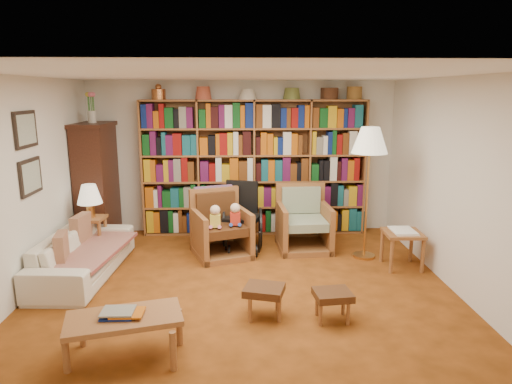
{
  "coord_description": "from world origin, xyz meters",
  "views": [
    {
      "loc": [
        -0.03,
        -5.03,
        2.32
      ],
      "look_at": [
        0.17,
        0.6,
        1.08
      ],
      "focal_mm": 32.0,
      "sensor_mm": 36.0,
      "label": 1
    }
  ],
  "objects_px": {
    "floor_lamp": "(370,146)",
    "side_table_papers": "(403,237)",
    "armchair_sage": "(303,224)",
    "footstool_a": "(264,292)",
    "sofa": "(84,254)",
    "side_table_lamp": "(92,228)",
    "armchair_leather": "(222,228)",
    "footstool_b": "(333,297)",
    "coffee_table": "(124,321)",
    "wheelchair": "(242,218)"
  },
  "relations": [
    {
      "from": "floor_lamp",
      "to": "side_table_papers",
      "type": "xyz_separation_m",
      "value": [
        0.4,
        -0.4,
        -1.18
      ]
    },
    {
      "from": "armchair_sage",
      "to": "footstool_a",
      "type": "distance_m",
      "value": 2.31
    },
    {
      "from": "sofa",
      "to": "side_table_lamp",
      "type": "distance_m",
      "value": 0.72
    },
    {
      "from": "side_table_lamp",
      "to": "armchair_leather",
      "type": "height_order",
      "value": "armchair_leather"
    },
    {
      "from": "side_table_lamp",
      "to": "armchair_leather",
      "type": "bearing_deg",
      "value": 1.72
    },
    {
      "from": "sofa",
      "to": "armchair_sage",
      "type": "relative_size",
      "value": 2.04
    },
    {
      "from": "side_table_lamp",
      "to": "armchair_sage",
      "type": "relative_size",
      "value": 0.61
    },
    {
      "from": "side_table_lamp",
      "to": "sofa",
      "type": "bearing_deg",
      "value": -81.87
    },
    {
      "from": "sofa",
      "to": "side_table_papers",
      "type": "height_order",
      "value": "sofa"
    },
    {
      "from": "sofa",
      "to": "armchair_leather",
      "type": "relative_size",
      "value": 1.93
    },
    {
      "from": "footstool_b",
      "to": "coffee_table",
      "type": "distance_m",
      "value": 2.07
    },
    {
      "from": "coffee_table",
      "to": "footstool_b",
      "type": "bearing_deg",
      "value": 17.37
    },
    {
      "from": "armchair_leather",
      "to": "side_table_papers",
      "type": "bearing_deg",
      "value": -14.67
    },
    {
      "from": "armchair_sage",
      "to": "floor_lamp",
      "type": "distance_m",
      "value": 1.56
    },
    {
      "from": "floor_lamp",
      "to": "coffee_table",
      "type": "distance_m",
      "value": 3.92
    },
    {
      "from": "side_table_lamp",
      "to": "coffee_table",
      "type": "distance_m",
      "value": 2.84
    },
    {
      "from": "sofa",
      "to": "armchair_sage",
      "type": "height_order",
      "value": "armchair_sage"
    },
    {
      "from": "armchair_sage",
      "to": "footstool_b",
      "type": "bearing_deg",
      "value": -90.17
    },
    {
      "from": "side_table_papers",
      "to": "coffee_table",
      "type": "bearing_deg",
      "value": -147.44
    },
    {
      "from": "footstool_b",
      "to": "floor_lamp",
      "type": "bearing_deg",
      "value": 65.64
    },
    {
      "from": "footstool_a",
      "to": "footstool_b",
      "type": "bearing_deg",
      "value": -7.93
    },
    {
      "from": "floor_lamp",
      "to": "coffee_table",
      "type": "relative_size",
      "value": 1.72
    },
    {
      "from": "side_table_lamp",
      "to": "footstool_a",
      "type": "distance_m",
      "value": 3.04
    },
    {
      "from": "wheelchair",
      "to": "sofa",
      "type": "bearing_deg",
      "value": -154.21
    },
    {
      "from": "side_table_lamp",
      "to": "armchair_sage",
      "type": "height_order",
      "value": "armchair_sage"
    },
    {
      "from": "footstool_a",
      "to": "floor_lamp",
      "type": "bearing_deg",
      "value": 48.51
    },
    {
      "from": "side_table_lamp",
      "to": "footstool_a",
      "type": "xyz_separation_m",
      "value": [
        2.36,
        -1.91,
        -0.14
      ]
    },
    {
      "from": "floor_lamp",
      "to": "wheelchair",
      "type": "bearing_deg",
      "value": 164.89
    },
    {
      "from": "wheelchair",
      "to": "side_table_papers",
      "type": "height_order",
      "value": "wheelchair"
    },
    {
      "from": "side_table_lamp",
      "to": "footstool_b",
      "type": "distance_m",
      "value": 3.66
    },
    {
      "from": "footstool_b",
      "to": "sofa",
      "type": "bearing_deg",
      "value": 156.22
    },
    {
      "from": "side_table_lamp",
      "to": "side_table_papers",
      "type": "height_order",
      "value": "side_table_lamp"
    },
    {
      "from": "side_table_papers",
      "to": "footstool_a",
      "type": "height_order",
      "value": "side_table_papers"
    },
    {
      "from": "armchair_sage",
      "to": "wheelchair",
      "type": "distance_m",
      "value": 0.93
    },
    {
      "from": "sofa",
      "to": "side_table_lamp",
      "type": "relative_size",
      "value": 3.34
    },
    {
      "from": "floor_lamp",
      "to": "footstool_b",
      "type": "height_order",
      "value": "floor_lamp"
    },
    {
      "from": "armchair_leather",
      "to": "side_table_lamp",
      "type": "bearing_deg",
      "value": -178.28
    },
    {
      "from": "wheelchair",
      "to": "coffee_table",
      "type": "relative_size",
      "value": 0.93
    },
    {
      "from": "armchair_leather",
      "to": "floor_lamp",
      "type": "distance_m",
      "value": 2.38
    },
    {
      "from": "floor_lamp",
      "to": "footstool_b",
      "type": "bearing_deg",
      "value": -114.36
    },
    {
      "from": "wheelchair",
      "to": "floor_lamp",
      "type": "height_order",
      "value": "floor_lamp"
    },
    {
      "from": "footstool_a",
      "to": "wheelchair",
      "type": "bearing_deg",
      "value": 95.52
    },
    {
      "from": "floor_lamp",
      "to": "coffee_table",
      "type": "xyz_separation_m",
      "value": [
        -2.8,
        -2.44,
        -1.25
      ]
    },
    {
      "from": "coffee_table",
      "to": "side_table_papers",
      "type": "bearing_deg",
      "value": 32.56
    },
    {
      "from": "wheelchair",
      "to": "footstool_b",
      "type": "distance_m",
      "value": 2.48
    },
    {
      "from": "armchair_leather",
      "to": "wheelchair",
      "type": "xyz_separation_m",
      "value": [
        0.3,
        0.23,
        0.07
      ]
    },
    {
      "from": "sofa",
      "to": "footstool_a",
      "type": "relative_size",
      "value": 4.08
    },
    {
      "from": "armchair_leather",
      "to": "floor_lamp",
      "type": "xyz_separation_m",
      "value": [
        2.04,
        -0.24,
        1.21
      ]
    },
    {
      "from": "side_table_lamp",
      "to": "floor_lamp",
      "type": "bearing_deg",
      "value": -2.65
    },
    {
      "from": "armchair_leather",
      "to": "side_table_papers",
      "type": "xyz_separation_m",
      "value": [
        2.44,
        -0.64,
        0.03
      ]
    }
  ]
}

